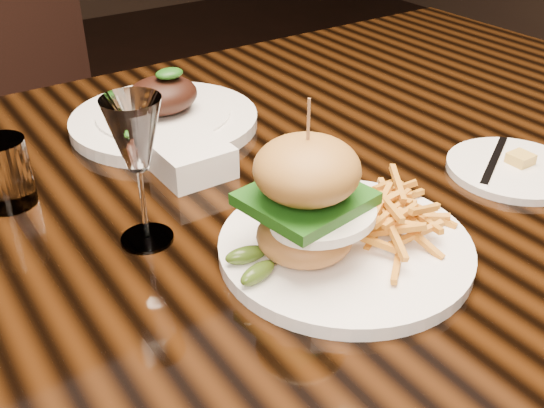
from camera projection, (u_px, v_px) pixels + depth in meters
dining_table at (246, 227)px, 0.84m from camera, size 1.60×0.90×0.75m
burger_plate at (339, 219)px, 0.64m from camera, size 0.26×0.26×0.18m
side_saucer at (513, 169)px, 0.81m from camera, size 0.17×0.17×0.02m
ramekin at (192, 160)px, 0.80m from camera, size 0.10×0.10×0.04m
wine_glass at (135, 140)px, 0.62m from camera, size 0.06×0.06×0.16m
water_tumbler at (4, 173)px, 0.73m from camera, size 0.06×0.06×0.08m
far_dish at (164, 115)px, 0.92m from camera, size 0.27×0.27×0.09m
chair_far at (41, 108)px, 1.52m from camera, size 0.59×0.59×0.95m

